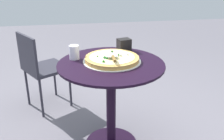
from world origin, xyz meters
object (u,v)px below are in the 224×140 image
pizza_on_tray (112,59)px  patio_table (111,89)px  napkin_dispenser (124,45)px  drinking_cup (74,52)px  patio_chair_near (40,65)px  pizza_server (113,57)px

pizza_on_tray → patio_table: bearing=-20.6°
pizza_on_tray → napkin_dispenser: bearing=148.8°
pizza_on_tray → drinking_cup: drinking_cup is taller
drinking_cup → patio_chair_near: 0.77m
pizza_on_tray → napkin_dispenser: size_ratio=4.23×
patio_table → pizza_on_tray: size_ratio=1.82×
pizza_on_tray → drinking_cup: size_ratio=4.09×
drinking_cup → pizza_on_tray: bearing=70.3°
patio_table → pizza_on_tray: 0.24m
pizza_server → patio_chair_near: 1.05m
patio_chair_near → napkin_dispenser: bearing=59.2°
patio_table → drinking_cup: drinking_cup is taller
patio_table → drinking_cup: (-0.14, -0.27, 0.27)m
pizza_on_tray → patio_chair_near: 0.99m
patio_table → pizza_server: bearing=12.4°
pizza_on_tray → patio_chair_near: (-0.71, -0.63, -0.28)m
pizza_server → pizza_on_tray: bearing=174.6°
patio_table → pizza_server: pizza_server is taller
pizza_on_tray → pizza_server: pizza_server is taller
pizza_on_tray → drinking_cup: bearing=-109.7°
pizza_server → napkin_dispenser: bearing=153.9°
patio_table → napkin_dispenser: size_ratio=7.69×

